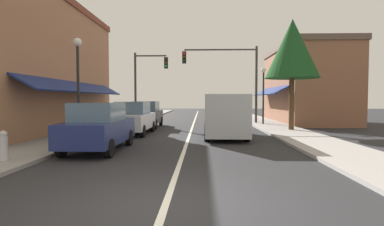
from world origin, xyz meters
TOP-DOWN VIEW (x-y plane):
  - ground_plane at (0.00, 18.00)m, footprint 80.00×80.00m
  - sidewalk_left at (-5.50, 18.00)m, footprint 2.60×56.00m
  - sidewalk_right at (5.50, 18.00)m, footprint 2.60×56.00m
  - lane_center_stripe at (0.00, 18.00)m, footprint 0.14×52.00m
  - storefront_left_block at (-9.36, 12.00)m, footprint 6.44×14.20m
  - storefront_right_block at (9.14, 20.00)m, footprint 6.01×10.20m
  - parked_car_nearest_left at (-3.13, 5.71)m, footprint 1.79×4.10m
  - parked_car_second_left at (-3.07, 11.04)m, footprint 1.83×4.13m
  - parked_car_third_left at (-3.12, 15.27)m, footprint 1.79×4.11m
  - van_in_lane at (1.79, 9.90)m, footprint 2.05×5.20m
  - traffic_signal_mast_arm at (2.84, 18.09)m, footprint 5.73×0.50m
  - traffic_signal_left_corner at (-3.92, 19.49)m, footprint 2.79×0.50m
  - street_lamp_left_near at (-4.80, 7.97)m, footprint 0.36×0.36m
  - street_lamp_right_mid at (5.07, 16.79)m, footprint 0.36×0.36m
  - tree_right_near at (5.91, 12.73)m, footprint 3.12×3.12m
  - fire_hydrant at (-5.09, 3.27)m, footprint 0.22×0.22m

SIDE VIEW (x-z plane):
  - ground_plane at x=0.00m, z-range 0.00..0.00m
  - lane_center_stripe at x=0.00m, z-range 0.00..0.01m
  - sidewalk_left at x=-5.50m, z-range 0.00..0.12m
  - sidewalk_right at x=5.50m, z-range 0.00..0.12m
  - fire_hydrant at x=-5.09m, z-range 0.12..0.99m
  - parked_car_nearest_left at x=-3.13m, z-range -0.01..1.76m
  - parked_car_second_left at x=-3.07m, z-range -0.01..1.76m
  - parked_car_third_left at x=-3.12m, z-range -0.01..1.76m
  - van_in_lane at x=1.79m, z-range 0.09..2.21m
  - street_lamp_right_mid at x=5.07m, z-range 0.78..4.97m
  - storefront_right_block at x=9.14m, z-range 0.00..6.18m
  - street_lamp_left_near at x=-4.80m, z-range 0.81..5.40m
  - traffic_signal_left_corner at x=-3.92m, z-range 0.88..6.57m
  - storefront_left_block at x=-9.36m, z-range 0.00..7.65m
  - traffic_signal_mast_arm at x=2.84m, z-range 1.12..7.05m
  - tree_right_near at x=5.91m, z-range 1.54..8.10m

